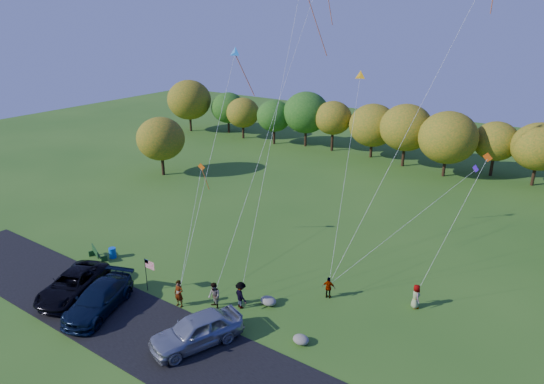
{
  "coord_description": "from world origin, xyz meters",
  "views": [
    {
      "loc": [
        19.97,
        -19.9,
        18.31
      ],
      "look_at": [
        2.08,
        6.0,
        6.57
      ],
      "focal_mm": 32.0,
      "sensor_mm": 36.0,
      "label": 1
    }
  ],
  "objects": [
    {
      "name": "park_bench",
      "position": [
        -10.69,
        0.18,
        0.55
      ],
      "size": [
        1.81,
        1.0,
        1.03
      ],
      "rotation": [
        0.0,
        0.0,
        -0.4
      ],
      "color": "#163C19",
      "rests_on": "ground"
    },
    {
      "name": "flyer_c",
      "position": [
        2.79,
        1.39,
        0.94
      ],
      "size": [
        1.39,
        1.12,
        1.87
      ],
      "primitive_type": "imported",
      "rotation": [
        0.0,
        0.0,
        2.73
      ],
      "color": "#4C4C59",
      "rests_on": "ground"
    },
    {
      "name": "minivan_silver",
      "position": [
        3.03,
        -3.08,
        1.0
      ],
      "size": [
        4.1,
        5.95,
        1.88
      ],
      "primitive_type": "imported",
      "rotation": [
        0.0,
        0.0,
        -0.38
      ],
      "color": "#A7ABB2",
      "rests_on": "asphalt_lane"
    },
    {
      "name": "flyer_d",
      "position": [
        6.96,
        5.7,
        0.78
      ],
      "size": [
        0.98,
        0.61,
        1.55
      ],
      "primitive_type": "imported",
      "rotation": [
        0.0,
        0.0,
        3.41
      ],
      "color": "#4C4C59",
      "rests_on": "ground"
    },
    {
      "name": "asphalt_lane",
      "position": [
        0.0,
        -4.0,
        0.03
      ],
      "size": [
        44.0,
        6.0,
        0.06
      ],
      "primitive_type": "cube",
      "color": "black",
      "rests_on": "ground"
    },
    {
      "name": "flyer_e",
      "position": [
        12.21,
        7.91,
        0.84
      ],
      "size": [
        0.92,
        0.97,
        1.67
      ],
      "primitive_type": "imported",
      "rotation": [
        0.0,
        0.0,
        2.23
      ],
      "color": "#4C4C59",
      "rests_on": "ground"
    },
    {
      "name": "minivan_navy",
      "position": [
        -4.5,
        -4.19,
        0.91
      ],
      "size": [
        4.27,
        6.33,
        1.7
      ],
      "primitive_type": "imported",
      "rotation": [
        0.0,
        0.0,
        0.35
      ],
      "color": "black",
      "rests_on": "asphalt_lane"
    },
    {
      "name": "trash_barrel",
      "position": [
        -9.86,
        1.06,
        0.41
      ],
      "size": [
        0.55,
        0.55,
        0.83
      ],
      "primitive_type": "cylinder",
      "color": "blue",
      "rests_on": "ground"
    },
    {
      "name": "ground",
      "position": [
        0.0,
        0.0,
        0.0
      ],
      "size": [
        140.0,
        140.0,
        0.0
      ],
      "primitive_type": "plane",
      "color": "#2B5A19",
      "rests_on": "ground"
    },
    {
      "name": "treeline",
      "position": [
        1.22,
        36.24,
        4.71
      ],
      "size": [
        75.63,
        27.91,
        8.55
      ],
      "color": "#331F12",
      "rests_on": "ground"
    },
    {
      "name": "flag_assembly",
      "position": [
        -3.61,
        -0.7,
        1.88
      ],
      "size": [
        0.93,
        0.6,
        2.51
      ],
      "color": "black",
      "rests_on": "ground"
    },
    {
      "name": "boulder_near",
      "position": [
        4.07,
        2.68,
        0.28
      ],
      "size": [
        1.13,
        0.88,
        0.56
      ],
      "primitive_type": "ellipsoid",
      "color": "gray",
      "rests_on": "ground"
    },
    {
      "name": "minivan_dark",
      "position": [
        -7.53,
        -4.01,
        0.88
      ],
      "size": [
        4.74,
        6.51,
        1.64
      ],
      "primitive_type": "imported",
      "rotation": [
        0.0,
        0.0,
        0.38
      ],
      "color": "black",
      "rests_on": "asphalt_lane"
    },
    {
      "name": "boulder_far",
      "position": [
        7.96,
        0.48,
        0.26
      ],
      "size": [
        0.99,
        0.82,
        0.51
      ],
      "primitive_type": "ellipsoid",
      "color": "gray",
      "rests_on": "ground"
    },
    {
      "name": "flyer_a",
      "position": [
        -0.66,
        -0.8,
        0.95
      ],
      "size": [
        0.73,
        0.51,
        1.89
      ],
      "primitive_type": "imported",
      "rotation": [
        0.0,
        0.0,
        0.09
      ],
      "color": "#4C4C59",
      "rests_on": "ground"
    },
    {
      "name": "flyer_b",
      "position": [
        1.41,
        0.33,
        0.92
      ],
      "size": [
        1.11,
        1.02,
        1.85
      ],
      "primitive_type": "imported",
      "rotation": [
        0.0,
        0.0,
        -0.45
      ],
      "color": "#4C4C59",
      "rests_on": "ground"
    },
    {
      "name": "kites_aloft",
      "position": [
        3.18,
        13.7,
        18.39
      ],
      "size": [
        21.06,
        11.33,
        15.95
      ],
      "color": "red",
      "rests_on": "ground"
    }
  ]
}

